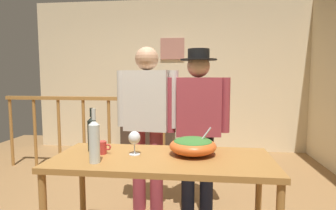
{
  "coord_description": "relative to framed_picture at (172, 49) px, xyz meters",
  "views": [
    {
      "loc": [
        0.58,
        -2.49,
        1.34
      ],
      "look_at": [
        0.31,
        -0.17,
        1.1
      ],
      "focal_mm": 30.11,
      "sensor_mm": 36.0,
      "label": 1
    }
  ],
  "objects": [
    {
      "name": "wine_glass",
      "position": [
        0.03,
        -3.07,
        -0.95
      ],
      "size": [
        0.09,
        0.09,
        0.18
      ],
      "color": "silver",
      "rests_on": "serving_table"
    },
    {
      "name": "salad_bowl",
      "position": [
        0.46,
        -3.02,
        -1.0
      ],
      "size": [
        0.35,
        0.35,
        0.21
      ],
      "color": "#DB5B23",
      "rests_on": "serving_table"
    },
    {
      "name": "stair_railing",
      "position": [
        -0.78,
        -1.23,
        -1.18
      ],
      "size": [
        2.35,
        0.1,
        1.1
      ],
      "color": "#9E6B33",
      "rests_on": "ground_plane"
    },
    {
      "name": "framed_picture",
      "position": [
        0.0,
        0.0,
        0.0
      ],
      "size": [
        0.42,
        0.03,
        0.38
      ],
      "primitive_type": "cube",
      "color": "#B57565"
    },
    {
      "name": "person_standing_right",
      "position": [
        0.49,
        -2.38,
        -0.88
      ],
      "size": [
        0.6,
        0.34,
        1.59
      ],
      "rotation": [
        0.0,
        0.0,
        3.24
      ],
      "color": "black",
      "rests_on": "ground_plane"
    },
    {
      "name": "mug_red",
      "position": [
        -0.22,
        -3.07,
        -1.02
      ],
      "size": [
        0.11,
        0.07,
        0.09
      ],
      "color": "#B7332D",
      "rests_on": "serving_table"
    },
    {
      "name": "flat_screen_tv",
      "position": [
        -0.39,
        -0.32,
        -1.07
      ],
      "size": [
        0.6,
        0.12,
        0.43
      ],
      "color": "black",
      "rests_on": "tv_console"
    },
    {
      "name": "person_standing_left",
      "position": [
        -0.0,
        -2.38,
        -0.86
      ],
      "size": [
        0.61,
        0.26,
        1.62
      ],
      "rotation": [
        0.0,
        0.0,
        3.05
      ],
      "color": "#9E3842",
      "rests_on": "ground_plane"
    },
    {
      "name": "serving_table",
      "position": [
        0.24,
        -3.1,
        -1.14
      ],
      "size": [
        1.57,
        0.69,
        0.76
      ],
      "color": "#9E6B33",
      "rests_on": "ground_plane"
    },
    {
      "name": "back_wall",
      "position": [
        -0.07,
        0.06,
        -0.48
      ],
      "size": [
        4.94,
        0.1,
        2.69
      ],
      "primitive_type": "cube",
      "color": "beige",
      "rests_on": "ground_plane"
    },
    {
      "name": "wine_bottle_dark",
      "position": [
        -0.32,
        -3.0,
        -0.93
      ],
      "size": [
        0.07,
        0.07,
        0.34
      ],
      "color": "black",
      "rests_on": "serving_table"
    },
    {
      "name": "tv_console",
      "position": [
        -0.39,
        -0.29,
        -1.58
      ],
      "size": [
        0.9,
        0.4,
        0.5
      ],
      "primitive_type": "cube",
      "color": "#38281E",
      "rests_on": "ground_plane"
    },
    {
      "name": "wine_bottle_clear",
      "position": [
        -0.19,
        -3.29,
        -0.92
      ],
      "size": [
        0.07,
        0.07,
        0.37
      ],
      "color": "silver",
      "rests_on": "serving_table"
    }
  ]
}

